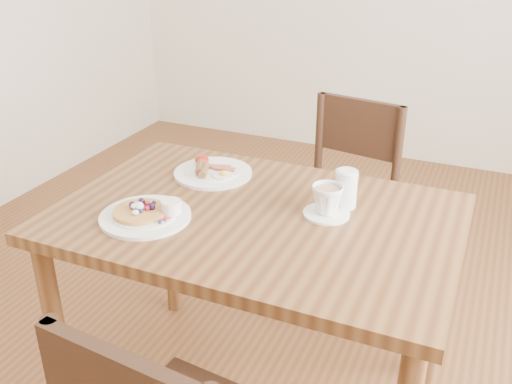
# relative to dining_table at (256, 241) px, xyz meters

# --- Properties ---
(dining_table) EXTENTS (1.20, 0.80, 0.75)m
(dining_table) POSITION_rel_dining_table_xyz_m (0.00, 0.00, 0.00)
(dining_table) COLOR brown
(dining_table) RESTS_ON ground
(chair_far) EXTENTS (0.48, 0.48, 0.88)m
(chair_far) POSITION_rel_dining_table_xyz_m (0.07, 0.73, -0.16)
(chair_far) COLOR #311B11
(chair_far) RESTS_ON ground
(pancake_plate) EXTENTS (0.27, 0.27, 0.06)m
(pancake_plate) POSITION_rel_dining_table_xyz_m (-0.28, -0.16, 0.11)
(pancake_plate) COLOR white
(pancake_plate) RESTS_ON dining_table
(breakfast_plate) EXTENTS (0.27, 0.27, 0.04)m
(breakfast_plate) POSITION_rel_dining_table_xyz_m (-0.26, 0.20, 0.11)
(breakfast_plate) COLOR white
(breakfast_plate) RESTS_ON dining_table
(teacup_saucer) EXTENTS (0.14, 0.14, 0.10)m
(teacup_saucer) POSITION_rel_dining_table_xyz_m (0.20, 0.07, 0.14)
(teacup_saucer) COLOR white
(teacup_saucer) RESTS_ON dining_table
(water_glass) EXTENTS (0.07, 0.07, 0.12)m
(water_glass) POSITION_rel_dining_table_xyz_m (0.23, 0.15, 0.16)
(water_glass) COLOR silver
(water_glass) RESTS_ON dining_table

